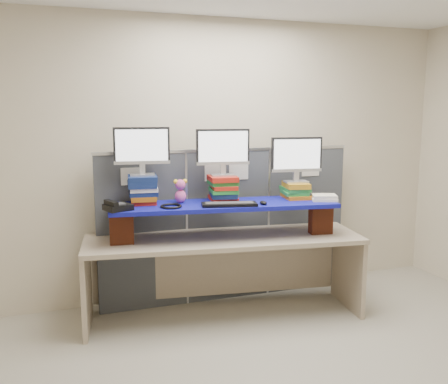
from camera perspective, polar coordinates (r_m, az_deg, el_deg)
name	(u,v)px	position (r m, az deg, el deg)	size (l,w,h in m)	color
room	(320,189)	(3.29, 10.97, 0.33)	(5.00, 4.00, 2.80)	beige
cubicle_partition	(228,224)	(5.01, 0.46, -3.69)	(2.60, 0.06, 1.53)	#3C4047
desk	(224,253)	(4.60, 0.00, -7.00)	(2.58, 1.07, 0.76)	tan
brick_pier_left	(122,228)	(4.39, -11.62, -4.05)	(0.20, 0.11, 0.28)	brown
brick_pier_right	(321,219)	(4.73, 10.99, -3.03)	(0.20, 0.11, 0.28)	brown
blue_board	(224,205)	(4.49, 0.00, -1.49)	(2.02, 0.51, 0.04)	#0B086D
book_stack_left	(143,189)	(4.49, -9.25, 0.32)	(0.29, 0.34, 0.25)	#B62114
book_stack_center	(223,188)	(4.58, -0.10, 0.44)	(0.28, 0.35, 0.23)	#B62114
book_stack_right	(296,190)	(4.77, 8.18, 0.19)	(0.28, 0.33, 0.15)	#BC6511
monitor_left	(142,148)	(4.45, -9.37, 4.96)	(0.49, 0.17, 0.43)	#B7B7BC
monitor_center	(223,149)	(4.54, -0.13, 4.89)	(0.49, 0.17, 0.43)	#B7B7BC
monitor_right	(297,157)	(4.73, 8.30, 3.99)	(0.49, 0.17, 0.43)	#B7B7BC
keyboard	(229,204)	(4.35, 0.61, -1.41)	(0.50, 0.26, 0.03)	black
mouse	(263,203)	(4.42, 4.52, -1.23)	(0.06, 0.10, 0.03)	black
desk_phone	(117,207)	(4.25, -12.12, -1.64)	(0.25, 0.24, 0.09)	black
headset	(171,206)	(4.31, -6.07, -1.63)	(0.19, 0.19, 0.02)	black
plush_toy	(180,191)	(4.49, -5.00, 0.14)	(0.13, 0.09, 0.21)	#D45099
binder_stack	(324,198)	(4.69, 11.38, -0.64)	(0.27, 0.25, 0.05)	#EFEACC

